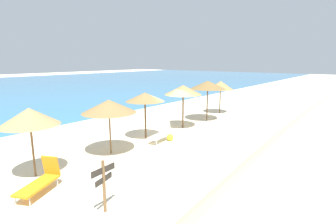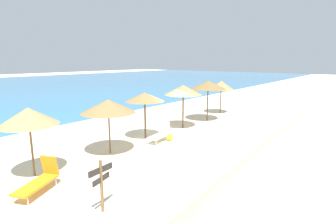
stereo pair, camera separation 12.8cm
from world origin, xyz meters
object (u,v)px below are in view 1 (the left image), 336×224
at_px(lounge_chair_0, 41,180).
at_px(beach_umbrella_1, 109,106).
at_px(beach_umbrella_2, 145,97).
at_px(beach_umbrella_0, 29,117).
at_px(beach_umbrella_3, 183,90).
at_px(beach_umbrella_5, 221,85).
at_px(wooden_signpost, 104,181).
at_px(beach_ball, 170,137).
at_px(beach_umbrella_4, 208,85).
at_px(lounge_chair_1, 161,133).

bearing_deg(lounge_chair_0, beach_umbrella_1, -100.31).
bearing_deg(lounge_chair_0, beach_umbrella_2, -103.95).
height_order(beach_umbrella_0, beach_umbrella_3, beach_umbrella_3).
relative_size(beach_umbrella_3, beach_umbrella_5, 1.04).
distance_m(beach_umbrella_0, beach_umbrella_1, 3.35).
xyz_separation_m(wooden_signpost, beach_ball, (6.45, 2.68, -0.75)).
distance_m(beach_umbrella_5, beach_ball, 8.78).
relative_size(beach_umbrella_1, beach_umbrella_2, 0.99).
xyz_separation_m(beach_umbrella_4, lounge_chair_0, (-12.43, -1.02, -2.13)).
height_order(beach_umbrella_0, wooden_signpost, beach_umbrella_0).
height_order(beach_umbrella_3, wooden_signpost, beach_umbrella_3).
relative_size(beach_umbrella_1, beach_umbrella_3, 0.92).
bearing_deg(wooden_signpost, beach_umbrella_1, 43.94).
relative_size(beach_umbrella_0, lounge_chair_0, 1.53).
distance_m(beach_umbrella_4, beach_umbrella_5, 3.04).
height_order(beach_umbrella_0, beach_umbrella_4, beach_umbrella_4).
xyz_separation_m(beach_umbrella_2, lounge_chair_1, (0.20, -0.93, -1.91)).
height_order(beach_umbrella_4, lounge_chair_1, beach_umbrella_4).
relative_size(beach_umbrella_4, beach_ball, 7.80).
bearing_deg(beach_umbrella_4, beach_umbrella_5, 10.03).
bearing_deg(beach_umbrella_4, beach_umbrella_2, 176.12).
xyz_separation_m(beach_umbrella_3, beach_umbrella_4, (2.80, -0.13, 0.12)).
height_order(beach_umbrella_2, lounge_chair_1, beach_umbrella_2).
distance_m(beach_umbrella_3, wooden_signpost, 9.92).
height_order(beach_umbrella_1, lounge_chair_1, beach_umbrella_1).
xyz_separation_m(beach_umbrella_5, beach_ball, (-8.41, -1.42, -2.09)).
distance_m(beach_umbrella_5, wooden_signpost, 15.47).
relative_size(beach_umbrella_0, beach_umbrella_3, 0.95).
bearing_deg(beach_umbrella_1, beach_ball, -16.36).
distance_m(beach_umbrella_1, beach_umbrella_4, 8.69).
xyz_separation_m(beach_umbrella_3, lounge_chair_0, (-9.63, -1.15, -2.01)).
height_order(beach_umbrella_3, beach_ball, beach_umbrella_3).
bearing_deg(beach_umbrella_1, beach_umbrella_3, 0.69).
bearing_deg(beach_umbrella_0, beach_umbrella_4, -1.69).
bearing_deg(beach_umbrella_2, beach_umbrella_4, -3.88).
distance_m(lounge_chair_0, beach_ball, 7.01).
bearing_deg(beach_umbrella_1, wooden_signpost, -131.29).
height_order(beach_umbrella_0, lounge_chair_0, beach_umbrella_0).
xyz_separation_m(beach_umbrella_3, wooden_signpost, (-9.08, -3.71, -1.50)).
height_order(beach_umbrella_1, beach_ball, beach_umbrella_1).
bearing_deg(beach_umbrella_3, wooden_signpost, -157.78).
bearing_deg(lounge_chair_1, beach_umbrella_0, 73.62).
distance_m(wooden_signpost, beach_ball, 7.02).
height_order(beach_umbrella_0, lounge_chair_1, beach_umbrella_0).
height_order(beach_umbrella_2, beach_umbrella_5, beach_umbrella_5).
distance_m(beach_umbrella_0, lounge_chair_1, 6.59).
relative_size(beach_umbrella_4, beach_umbrella_5, 1.09).
relative_size(beach_umbrella_4, lounge_chair_0, 1.67).
xyz_separation_m(beach_umbrella_5, wooden_signpost, (-14.86, -4.10, -1.34)).
distance_m(beach_umbrella_0, beach_umbrella_2, 6.05).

